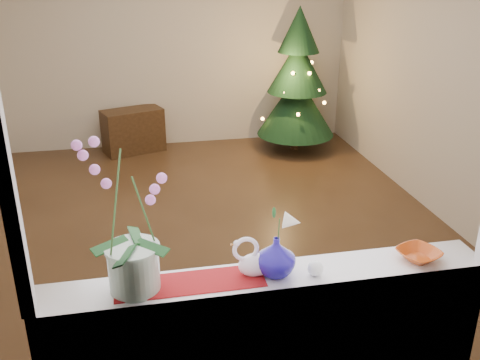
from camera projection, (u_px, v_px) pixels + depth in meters
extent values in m
plane|color=#382516|center=(205.00, 224.00, 5.07)|extent=(5.00, 5.00, 0.00)
cube|color=beige|center=(175.00, 42.00, 6.82)|extent=(4.50, 0.10, 2.70)
cube|color=beige|center=(278.00, 205.00, 2.29)|extent=(4.50, 0.10, 2.70)
cube|color=beige|center=(441.00, 73.00, 4.97)|extent=(0.10, 5.00, 2.70)
cube|color=white|center=(269.00, 278.00, 2.58)|extent=(2.20, 0.26, 0.04)
cube|color=maroon|center=(190.00, 283.00, 2.50)|extent=(0.70, 0.20, 0.01)
imported|color=#11096B|center=(276.00, 254.00, 2.53)|extent=(0.29, 0.29, 0.23)
sphere|color=white|center=(315.00, 268.00, 2.55)|extent=(0.08, 0.08, 0.08)
imported|color=#B04111|center=(419.00, 255.00, 2.70)|extent=(0.23, 0.23, 0.04)
cube|color=black|center=(133.00, 131.00, 6.89)|extent=(0.83, 0.60, 0.56)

